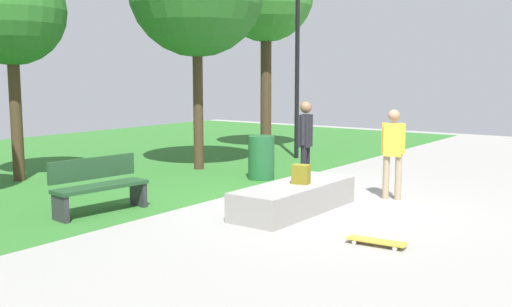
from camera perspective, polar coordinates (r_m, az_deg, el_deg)
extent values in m
plane|color=gray|center=(10.58, 5.34, -4.69)|extent=(28.00, 28.00, 0.00)
cube|color=#2D6B28|center=(15.94, -19.33, -0.90)|extent=(26.60, 12.49, 0.01)
cube|color=gray|center=(9.76, 3.78, -4.33)|extent=(2.57, 0.91, 0.46)
cube|color=olive|center=(9.72, 4.41, -2.03)|extent=(0.26, 0.32, 0.32)
cylinder|color=tan|center=(10.96, 12.58, -2.28)|extent=(0.12, 0.12, 0.80)
cylinder|color=tan|center=(10.92, 13.72, -2.35)|extent=(0.12, 0.12, 0.80)
cube|color=gold|center=(10.84, 13.26, 1.32)|extent=(0.27, 0.36, 0.60)
cylinder|color=gold|center=(10.87, 12.38, 1.49)|extent=(0.09, 0.09, 0.55)
cylinder|color=gold|center=(10.81, 14.15, 1.41)|extent=(0.09, 0.09, 0.55)
sphere|color=#9E7556|center=(10.80, 13.33, 3.63)|extent=(0.22, 0.22, 0.22)
cylinder|color=black|center=(11.77, 4.99, -1.33)|extent=(0.12, 0.12, 0.85)
cylinder|color=black|center=(11.56, 4.66, -1.48)|extent=(0.12, 0.12, 0.85)
cube|color=black|center=(11.57, 4.87, 2.23)|extent=(0.36, 0.27, 0.64)
cylinder|color=black|center=(11.73, 5.12, 2.42)|extent=(0.09, 0.09, 0.59)
cylinder|color=black|center=(11.41, 4.61, 2.28)|extent=(0.09, 0.09, 0.59)
sphere|color=brown|center=(11.54, 4.90, 4.51)|extent=(0.23, 0.23, 0.23)
cube|color=gold|center=(8.01, 11.67, -8.37)|extent=(0.27, 0.81, 0.02)
cylinder|color=silver|center=(8.04, 9.57, -8.54)|extent=(0.03, 0.06, 0.06)
cylinder|color=silver|center=(8.19, 9.99, -8.26)|extent=(0.03, 0.06, 0.06)
cylinder|color=silver|center=(7.86, 13.40, -9.03)|extent=(0.03, 0.06, 0.06)
cylinder|color=silver|center=(8.01, 13.77, -8.73)|extent=(0.03, 0.06, 0.06)
cube|color=#1E4223|center=(9.88, -14.90, -3.14)|extent=(1.64, 0.61, 0.06)
cube|color=#1E4223|center=(10.02, -15.63, -1.39)|extent=(1.60, 0.23, 0.36)
cube|color=#2D2D33|center=(10.33, -11.42, -3.84)|extent=(0.12, 0.40, 0.45)
cube|color=#2D2D33|center=(9.56, -18.57, -5.02)|extent=(0.12, 0.40, 0.45)
cylinder|color=#42301E|center=(17.45, 0.98, 6.45)|extent=(0.32, 0.32, 3.78)
cylinder|color=#42301E|center=(13.42, -22.39, 3.67)|extent=(0.25, 0.25, 2.91)
sphere|color=#286623|center=(13.47, -22.87, 12.79)|extent=(2.28, 2.28, 2.28)
cylinder|color=#42301E|center=(14.04, -5.68, 5.18)|extent=(0.24, 0.24, 3.31)
cylinder|color=black|center=(15.86, 4.03, 7.74)|extent=(0.12, 0.12, 4.57)
cylinder|color=#1E592D|center=(12.68, 0.52, -0.41)|extent=(0.57, 0.57, 0.95)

